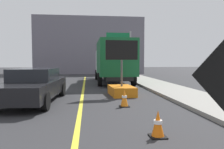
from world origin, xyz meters
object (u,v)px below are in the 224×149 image
at_px(traffic_cone_mid_lane, 124,98).
at_px(highway_guide_sign, 123,45).
at_px(arrow_board_trailer, 122,86).
at_px(box_truck, 113,60).
at_px(pickup_car, 34,85).
at_px(traffic_cone_near_sign, 158,124).

bearing_deg(traffic_cone_mid_lane, highway_guide_sign, 80.63).
height_order(arrow_board_trailer, box_truck, box_truck).
xyz_separation_m(pickup_car, traffic_cone_mid_lane, (3.55, -1.32, -0.37)).
relative_size(box_truck, highway_guide_sign, 1.54).
distance_m(pickup_car, traffic_cone_near_sign, 5.92).
xyz_separation_m(box_truck, traffic_cone_mid_lane, (-0.64, -8.86, -1.41)).
relative_size(pickup_car, traffic_cone_mid_lane, 7.43).
relative_size(box_truck, pickup_car, 1.57).
bearing_deg(box_truck, highway_guide_sign, 74.27).
relative_size(box_truck, traffic_cone_near_sign, 12.78).
bearing_deg(box_truck, traffic_cone_near_sign, -92.11).
bearing_deg(box_truck, traffic_cone_mid_lane, -94.14).
distance_m(arrow_board_trailer, pickup_car, 4.10).
height_order(arrow_board_trailer, highway_guide_sign, highway_guide_sign).
relative_size(arrow_board_trailer, traffic_cone_near_sign, 4.50).
bearing_deg(pickup_car, traffic_cone_near_sign, -50.62).
height_order(arrow_board_trailer, traffic_cone_near_sign, arrow_board_trailer).
relative_size(highway_guide_sign, traffic_cone_near_sign, 8.33).
distance_m(highway_guide_sign, traffic_cone_mid_lane, 16.42).
bearing_deg(traffic_cone_near_sign, traffic_cone_mid_lane, 93.46).
relative_size(arrow_board_trailer, box_truck, 0.35).
bearing_deg(traffic_cone_mid_lane, arrow_board_trailer, 83.12).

